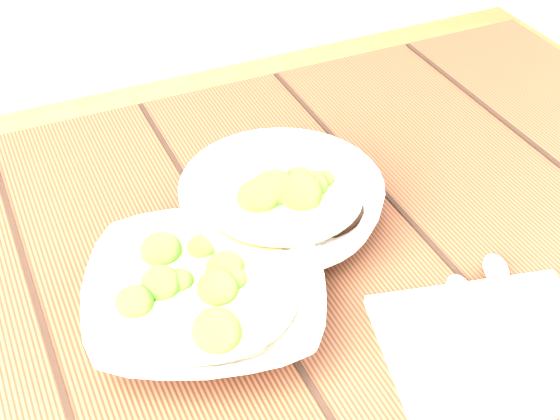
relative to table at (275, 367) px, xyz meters
name	(u,v)px	position (x,y,z in m)	size (l,w,h in m)	color
table	(275,367)	(0.00, 0.00, 0.00)	(1.20, 0.80, 0.75)	#32170E
soup_bowl_front	(205,299)	(-0.08, -0.01, 0.15)	(0.28, 0.28, 0.06)	silver
soup_bowl_back	(281,207)	(0.04, 0.08, 0.16)	(0.25, 0.25, 0.08)	silver
trivet	(330,201)	(0.11, 0.09, 0.13)	(0.11, 0.11, 0.03)	black
napkin	(492,347)	(0.15, -0.16, 0.13)	(0.20, 0.16, 0.01)	beige
spoon_left	(470,315)	(0.15, -0.12, 0.13)	(0.07, 0.16, 0.01)	#A09D8D
spoon_right	(501,292)	(0.19, -0.11, 0.13)	(0.09, 0.15, 0.01)	#A09D8D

